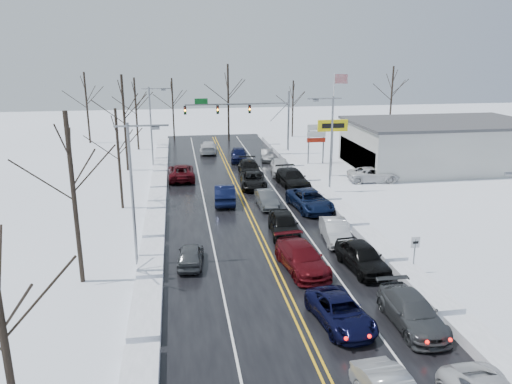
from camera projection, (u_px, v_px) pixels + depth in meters
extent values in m
plane|color=white|center=(259.00, 234.00, 36.77)|extent=(160.00, 160.00, 0.00)
cube|color=black|center=(255.00, 225.00, 38.67)|extent=(14.00, 84.00, 0.01)
cube|color=white|center=(155.00, 230.00, 37.51)|extent=(1.54, 72.00, 0.59)
cube|color=white|center=(348.00, 220.00, 39.83)|extent=(1.54, 72.00, 0.59)
cylinder|color=slate|center=(288.00, 123.00, 63.51)|extent=(0.24, 0.24, 8.00)
cylinder|color=slate|center=(238.00, 104.00, 61.82)|extent=(13.00, 0.18, 0.18)
cylinder|color=slate|center=(279.00, 112.00, 62.93)|extent=(2.33, 0.10, 2.33)
cube|color=#0C591E|center=(201.00, 101.00, 61.02)|extent=(1.60, 0.08, 0.70)
cube|color=black|center=(250.00, 109.00, 62.23)|extent=(0.32, 0.25, 1.05)
sphere|color=#3F0705|center=(250.00, 107.00, 61.99)|extent=(0.20, 0.20, 0.20)
sphere|color=orange|center=(250.00, 109.00, 62.07)|extent=(0.22, 0.22, 0.22)
sphere|color=black|center=(250.00, 112.00, 62.16)|extent=(0.20, 0.20, 0.20)
cube|color=black|center=(218.00, 110.00, 61.61)|extent=(0.32, 0.25, 1.05)
sphere|color=#3F0705|center=(218.00, 107.00, 61.38)|extent=(0.20, 0.20, 0.20)
sphere|color=orange|center=(218.00, 110.00, 61.46)|extent=(0.22, 0.22, 0.22)
sphere|color=black|center=(218.00, 112.00, 61.55)|extent=(0.20, 0.20, 0.20)
cube|color=black|center=(185.00, 110.00, 61.00)|extent=(0.32, 0.25, 1.05)
sphere|color=#3F0705|center=(185.00, 108.00, 60.77)|extent=(0.20, 0.20, 0.20)
sphere|color=orange|center=(185.00, 110.00, 60.85)|extent=(0.22, 0.22, 0.22)
sphere|color=black|center=(185.00, 113.00, 60.93)|extent=(0.20, 0.20, 0.20)
cylinder|color=slate|center=(332.00, 150.00, 52.77)|extent=(0.20, 0.20, 5.60)
cube|color=yellow|center=(333.00, 126.00, 52.04)|extent=(3.20, 0.30, 1.20)
cube|color=black|center=(333.00, 126.00, 51.88)|extent=(2.40, 0.04, 0.50)
cylinder|color=slate|center=(309.00, 147.00, 58.54)|extent=(0.16, 0.16, 4.00)
cylinder|color=slate|center=(323.00, 147.00, 58.82)|extent=(0.16, 0.16, 4.00)
cube|color=white|center=(317.00, 127.00, 58.04)|extent=(2.20, 0.22, 0.70)
cube|color=white|center=(316.00, 134.00, 58.26)|extent=(2.20, 0.22, 0.70)
cube|color=#A01C0C|center=(316.00, 140.00, 58.46)|extent=(2.20, 0.22, 0.50)
cylinder|color=slate|center=(414.00, 256.00, 30.14)|extent=(0.08, 0.08, 2.20)
cube|color=white|center=(415.00, 242.00, 29.88)|extent=(0.55, 0.05, 0.70)
cube|color=black|center=(416.00, 243.00, 29.85)|extent=(0.35, 0.02, 0.15)
cylinder|color=silver|center=(333.00, 112.00, 66.12)|extent=(0.14, 0.14, 10.00)
cube|color=#BBBBB6|center=(440.00, 145.00, 56.81)|extent=(20.00, 12.00, 5.00)
cube|color=#262628|center=(356.00, 156.00, 55.54)|extent=(0.10, 11.00, 2.80)
cube|color=#3F3F42|center=(443.00, 122.00, 56.07)|extent=(20.40, 12.40, 0.30)
cylinder|color=slate|center=(331.00, 145.00, 46.30)|extent=(0.18, 0.18, 9.00)
cylinder|color=slate|center=(325.00, 99.00, 44.98)|extent=(3.20, 0.12, 0.12)
cube|color=slate|center=(316.00, 100.00, 44.90)|extent=(0.50, 0.25, 0.18)
cylinder|color=slate|center=(132.00, 196.00, 30.43)|extent=(0.18, 0.18, 9.00)
cylinder|color=slate|center=(141.00, 126.00, 29.35)|extent=(3.20, 0.12, 0.12)
cube|color=slate|center=(155.00, 128.00, 29.51)|extent=(0.50, 0.25, 0.18)
cylinder|color=slate|center=(151.00, 127.00, 56.97)|extent=(0.18, 0.18, 9.00)
cylinder|color=slate|center=(156.00, 89.00, 55.90)|extent=(3.20, 0.12, 0.12)
cube|color=slate|center=(163.00, 90.00, 56.06)|extent=(0.50, 0.25, 0.18)
cylinder|color=#2D231C|center=(6.00, 352.00, 14.87)|extent=(0.24, 0.24, 9.00)
cylinder|color=#2D231C|center=(74.00, 200.00, 27.93)|extent=(0.27, 0.27, 10.00)
cylinder|color=#2D231C|center=(119.00, 160.00, 41.57)|extent=(0.23, 0.23, 8.50)
cylinder|color=#2D231C|center=(125.00, 124.00, 54.46)|extent=(0.28, 0.28, 10.50)
cylinder|color=#2D231C|center=(136.00, 114.00, 66.03)|extent=(0.25, 0.25, 9.50)
cylinder|color=#2D231C|center=(87.00, 108.00, 70.55)|extent=(0.27, 0.27, 10.00)
cylinder|color=#2D231C|center=(173.00, 109.00, 73.48)|extent=(0.24, 0.24, 9.00)
cylinder|color=#2D231C|center=(228.00, 103.00, 72.52)|extent=(0.29, 0.29, 11.00)
cylinder|color=#2D231C|center=(293.00, 109.00, 75.82)|extent=(0.23, 0.23, 8.50)
cylinder|color=#2D231C|center=(391.00, 100.00, 78.47)|extent=(0.28, 0.28, 10.50)
imported|color=black|center=(340.00, 324.00, 24.83)|extent=(2.79, 5.08, 1.35)
imported|color=#520B10|center=(301.00, 270.00, 30.88)|extent=(2.83, 5.75, 1.61)
imported|color=black|center=(284.00, 235.00, 36.64)|extent=(2.32, 5.06, 1.68)
imported|color=#3E4143|center=(267.00, 206.00, 43.15)|extent=(1.57, 4.27, 1.40)
imported|color=black|center=(253.00, 187.00, 49.04)|extent=(2.90, 5.45, 1.46)
imported|color=black|center=(249.00, 175.00, 53.75)|extent=(2.48, 5.58, 1.59)
imported|color=black|center=(239.00, 161.00, 60.32)|extent=(2.44, 5.02, 1.65)
imported|color=#3E4043|center=(411.00, 325.00, 24.71)|extent=(2.11, 5.18, 1.50)
imported|color=black|center=(361.00, 269.00, 30.95)|extent=(2.46, 5.12, 1.69)
imported|color=silver|center=(335.00, 241.00, 35.49)|extent=(2.07, 4.72, 1.51)
imported|color=black|center=(310.00, 209.00, 42.41)|extent=(3.31, 6.11, 1.63)
imported|color=black|center=(292.00, 187.00, 49.32)|extent=(2.76, 5.96, 1.69)
imported|color=silver|center=(280.00, 174.00, 54.18)|extent=(2.63, 5.19, 1.69)
imported|color=#393B3E|center=(267.00, 160.00, 60.80)|extent=(1.97, 4.30, 1.37)
imported|color=black|center=(225.00, 203.00, 44.23)|extent=(2.15, 5.21, 1.68)
imported|color=#44090E|center=(182.00, 179.00, 52.03)|extent=(2.69, 5.74, 1.59)
imported|color=silver|center=(209.00, 153.00, 65.14)|extent=(2.66, 5.50, 1.54)
imported|color=#45484B|center=(191.00, 265.00, 31.58)|extent=(1.93, 4.01, 1.32)
imported|color=silver|center=(373.00, 181.00, 51.24)|extent=(5.49, 2.97, 1.46)
imported|color=#44474A|center=(391.00, 175.00, 53.74)|extent=(2.66, 5.45, 1.53)
imported|color=black|center=(350.00, 160.00, 60.77)|extent=(2.10, 4.25, 1.39)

